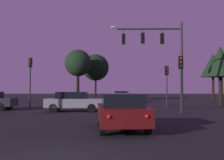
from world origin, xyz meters
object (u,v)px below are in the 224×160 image
(traffic_light_corner_left, at_px, (167,78))
(car_crossing_right, at_px, (73,101))
(tree_behind_sign, at_px, (220,62))
(tree_right_cluster, at_px, (96,68))
(traffic_signal_mast_arm, at_px, (160,48))
(traffic_light_median, at_px, (30,72))
(tree_left_far, at_px, (213,65))
(tree_center_horizon, at_px, (78,63))
(traffic_light_corner_right, at_px, (181,73))
(car_nearside_lane, at_px, (121,110))
(car_far_lane, at_px, (122,97))

(traffic_light_corner_left, xyz_separation_m, car_crossing_right, (-8.26, -5.34, -2.06))
(tree_behind_sign, xyz_separation_m, tree_right_cluster, (-14.27, 14.07, 0.61))
(traffic_signal_mast_arm, distance_m, traffic_light_median, 12.12)
(traffic_signal_mast_arm, distance_m, car_crossing_right, 8.53)
(tree_left_far, height_order, tree_center_horizon, tree_left_far)
(traffic_light_corner_left, relative_size, tree_behind_sign, 0.64)
(traffic_signal_mast_arm, distance_m, traffic_light_corner_left, 4.29)
(traffic_light_median, relative_size, tree_left_far, 0.62)
(traffic_light_corner_right, xyz_separation_m, car_nearside_lane, (-4.39, -7.48, -2.10))
(traffic_signal_mast_arm, xyz_separation_m, car_far_lane, (-3.02, 11.61, -4.41))
(traffic_light_corner_right, relative_size, tree_left_far, 0.53)
(traffic_light_corner_right, relative_size, traffic_light_median, 0.87)
(car_crossing_right, relative_size, car_far_lane, 1.01)
(traffic_signal_mast_arm, bearing_deg, tree_center_horizon, 121.89)
(traffic_light_median, relative_size, car_far_lane, 1.06)
(traffic_signal_mast_arm, distance_m, tree_left_far, 24.23)
(car_nearside_lane, bearing_deg, tree_center_horizon, 102.44)
(car_nearside_lane, bearing_deg, car_far_lane, 88.82)
(tree_left_far, bearing_deg, traffic_light_corner_left, -121.77)
(traffic_light_corner_right, height_order, tree_behind_sign, tree_behind_sign)
(car_far_lane, relative_size, tree_center_horizon, 0.60)
(car_nearside_lane, distance_m, tree_behind_sign, 19.98)
(traffic_light_median, distance_m, tree_right_cluster, 18.09)
(tree_behind_sign, bearing_deg, traffic_signal_mast_arm, -143.45)
(tree_left_far, bearing_deg, traffic_light_median, -141.66)
(traffic_light_corner_left, distance_m, tree_center_horizon, 15.65)
(traffic_light_median, height_order, tree_center_horizon, tree_center_horizon)
(tree_behind_sign, relative_size, tree_center_horizon, 0.85)
(tree_center_horizon, bearing_deg, traffic_signal_mast_arm, -58.11)
(car_nearside_lane, xyz_separation_m, tree_right_cluster, (-3.57, 30.50, 4.43))
(traffic_light_corner_right, bearing_deg, car_nearside_lane, -120.39)
(tree_center_horizon, xyz_separation_m, tree_right_cluster, (2.13, 4.65, -0.22))
(car_nearside_lane, relative_size, car_crossing_right, 1.05)
(traffic_light_corner_left, bearing_deg, traffic_light_median, -174.25)
(traffic_light_median, height_order, tree_behind_sign, tree_behind_sign)
(tree_left_far, bearing_deg, car_nearside_lane, -115.96)
(traffic_light_median, xyz_separation_m, tree_center_horizon, (2.60, 12.71, 2.14))
(traffic_signal_mast_arm, bearing_deg, traffic_light_median, 170.08)
(traffic_light_median, bearing_deg, car_crossing_right, -40.29)
(traffic_signal_mast_arm, distance_m, tree_behind_sign, 9.00)
(traffic_light_corner_left, bearing_deg, tree_right_cluster, 117.30)
(traffic_light_corner_left, relative_size, tree_left_far, 0.53)
(traffic_light_corner_right, bearing_deg, traffic_signal_mast_arm, 103.97)
(traffic_light_corner_left, height_order, car_nearside_lane, traffic_light_corner_left)
(car_nearside_lane, bearing_deg, car_crossing_right, 111.25)
(traffic_light_median, height_order, car_crossing_right, traffic_light_median)
(tree_center_horizon, distance_m, tree_right_cluster, 5.12)
(car_nearside_lane, relative_size, car_far_lane, 1.05)
(traffic_signal_mast_arm, xyz_separation_m, tree_right_cluster, (-7.06, 19.41, 0.02))
(car_far_lane, height_order, tree_center_horizon, tree_center_horizon)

